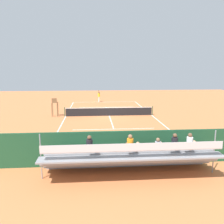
# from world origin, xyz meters

# --- Properties ---
(ground_plane) EXTENTS (60.00, 60.00, 0.00)m
(ground_plane) POSITION_xyz_m (0.00, 0.00, 0.00)
(ground_plane) COLOR #D17542
(court_line_markings) EXTENTS (10.10, 22.20, 0.01)m
(court_line_markings) POSITION_xyz_m (0.00, -0.04, 0.00)
(court_line_markings) COLOR white
(court_line_markings) RESTS_ON ground
(tennis_net) EXTENTS (10.30, 0.10, 1.07)m
(tennis_net) POSITION_xyz_m (0.00, 0.00, 0.50)
(tennis_net) COLOR black
(tennis_net) RESTS_ON ground
(backdrop_wall) EXTENTS (18.00, 0.16, 2.00)m
(backdrop_wall) POSITION_xyz_m (0.00, 14.00, 1.00)
(backdrop_wall) COLOR #1E4C2D
(backdrop_wall) RESTS_ON ground
(bleacher_stand) EXTENTS (9.06, 2.40, 2.48)m
(bleacher_stand) POSITION_xyz_m (-0.17, 15.36, 0.96)
(bleacher_stand) COLOR gray
(bleacher_stand) RESTS_ON ground
(umpire_chair) EXTENTS (0.67, 0.67, 2.14)m
(umpire_chair) POSITION_xyz_m (6.20, -0.02, 1.31)
(umpire_chair) COLOR brown
(umpire_chair) RESTS_ON ground
(courtside_bench) EXTENTS (1.80, 0.40, 0.93)m
(courtside_bench) POSITION_xyz_m (-2.41, 13.27, 0.56)
(courtside_bench) COLOR #9E754C
(courtside_bench) RESTS_ON ground
(equipment_bag) EXTENTS (0.90, 0.36, 0.36)m
(equipment_bag) POSITION_xyz_m (-0.22, 13.40, 0.18)
(equipment_bag) COLOR #334C8C
(equipment_bag) RESTS_ON ground
(tennis_player) EXTENTS (0.40, 0.55, 1.93)m
(tennis_player) POSITION_xyz_m (0.90, -11.02, 1.02)
(tennis_player) COLOR white
(tennis_player) RESTS_ON ground
(tennis_racket) EXTENTS (0.41, 0.57, 0.03)m
(tennis_racket) POSITION_xyz_m (1.64, -11.02, 0.01)
(tennis_racket) COLOR black
(tennis_racket) RESTS_ON ground
(tennis_ball_near) EXTENTS (0.07, 0.07, 0.07)m
(tennis_ball_near) POSITION_xyz_m (2.05, -10.50, 0.03)
(tennis_ball_near) COLOR #CCDB33
(tennis_ball_near) RESTS_ON ground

